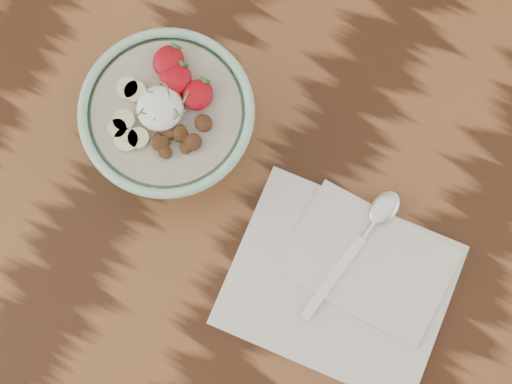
% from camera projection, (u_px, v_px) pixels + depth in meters
% --- Properties ---
extents(table, '(1.60, 0.90, 0.75)m').
position_uv_depth(table, '(173.00, 120.00, 0.97)').
color(table, black).
rests_on(table, ground).
extents(breakfast_bowl, '(0.19, 0.19, 0.13)m').
position_uv_depth(breakfast_bowl, '(171.00, 121.00, 0.80)').
color(breakfast_bowl, '#98CDAF').
rests_on(breakfast_bowl, table).
extents(napkin, '(0.26, 0.22, 0.02)m').
position_uv_depth(napkin, '(345.00, 280.00, 0.83)').
color(napkin, silver).
rests_on(napkin, table).
extents(spoon, '(0.05, 0.18, 0.01)m').
position_uv_depth(spoon, '(372.00, 225.00, 0.83)').
color(spoon, silver).
rests_on(spoon, napkin).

